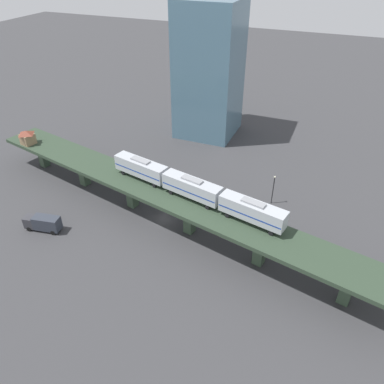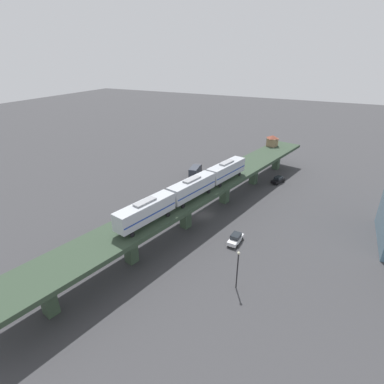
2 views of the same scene
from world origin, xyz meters
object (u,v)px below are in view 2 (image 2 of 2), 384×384
object	(u,v)px
street_car_black	(278,180)
delivery_truck	(195,171)
signal_hut	(272,140)
subway_train	(192,187)
street_car_white	(236,239)
street_lamp	(238,267)

from	to	relation	value
street_car_black	delivery_truck	distance (m)	24.07
street_car_black	delivery_truck	bearing A→B (deg)	13.98
signal_hut	street_car_black	distance (m)	15.59
subway_train	street_car_white	bearing A→B (deg)	173.52
street_lamp	subway_train	bearing A→B (deg)	-42.63
delivery_truck	street_lamp	world-z (taller)	street_lamp
street_lamp	delivery_truck	bearing A→B (deg)	-56.79
signal_hut	street_car_white	distance (m)	46.97
street_car_white	signal_hut	bearing A→B (deg)	-85.33
delivery_truck	signal_hut	bearing A→B (deg)	-134.84
street_car_black	street_lamp	distance (m)	45.70
subway_train	street_lamp	xyz separation A→B (m)	(-14.07, 12.95, -5.40)
subway_train	street_car_white	xyz separation A→B (m)	(-10.01, 1.14, -8.56)
signal_hut	delivery_truck	xyz separation A→B (m)	(18.16, 18.27, -7.00)
street_lamp	signal_hut	bearing A→B (deg)	-82.31
subway_train	street_car_white	world-z (taller)	subway_train
street_lamp	street_car_white	bearing A→B (deg)	-71.05
delivery_truck	street_lamp	size ratio (longest dim) A/B	1.08
street_car_white	subway_train	bearing A→B (deg)	-6.48
street_car_white	street_lamp	xyz separation A→B (m)	(-4.06, 11.82, 3.17)
subway_train	signal_hut	distance (m)	45.46
signal_hut	street_car_black	size ratio (longest dim) A/B	0.81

